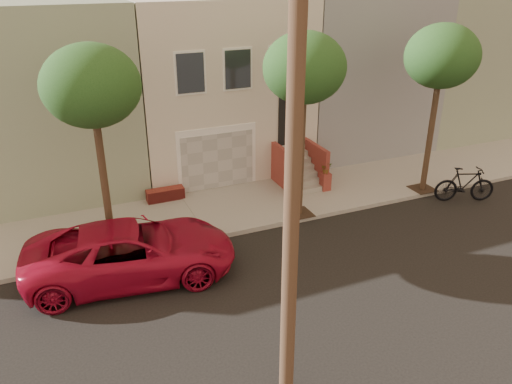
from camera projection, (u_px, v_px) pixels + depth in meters
name	position (u px, v px, depth m)	size (l,w,h in m)	color
ground	(330.00, 281.00, 14.58)	(90.00, 90.00, 0.00)	black
sidewalk	(257.00, 204.00, 19.03)	(40.00, 3.70, 0.15)	gray
house_row	(205.00, 78.00, 22.44)	(33.10, 11.70, 7.00)	beige
tree_left	(92.00, 87.00, 13.70)	(2.70, 2.57, 6.30)	#2D2116
tree_mid	(305.00, 69.00, 16.02)	(2.70, 2.57, 6.30)	#2D2116
tree_right	(442.00, 57.00, 17.98)	(2.70, 2.57, 6.30)	#2D2116
pickup_truck	(131.00, 251.00, 14.47)	(2.73, 5.91, 1.64)	#AB0E2C
motorcycle	(465.00, 184.00, 19.17)	(0.64, 2.27, 1.37)	black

